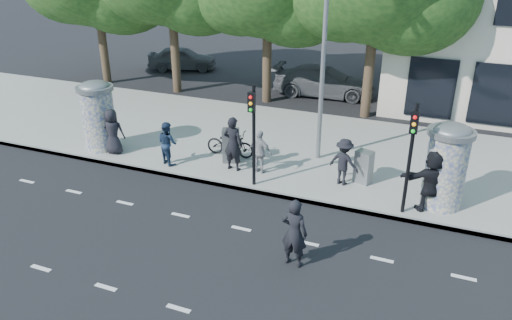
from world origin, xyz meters
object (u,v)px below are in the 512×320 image
at_px(cabinet_left, 231,146).
at_px(car_left, 182,58).
at_px(ped_c, 167,143).
at_px(cabinet_right, 364,167).
at_px(ad_column_left, 98,114).
at_px(ped_f, 432,181).
at_px(man_road, 294,233).
at_px(ad_column_right, 446,164).
at_px(traffic_pole_near, 253,126).
at_px(traffic_pole_far, 411,149).
at_px(bicycle, 230,144).
at_px(car_right, 324,81).
at_px(street_lamp, 324,31).
at_px(ped_b, 233,144).
at_px(ped_e, 260,152).
at_px(ped_a, 113,132).
at_px(ped_d, 344,162).

height_order(cabinet_left, car_left, car_left).
bearing_deg(ped_c, cabinet_right, -145.90).
bearing_deg(ad_column_left, ped_f, -1.15).
bearing_deg(cabinet_right, car_left, 159.01).
bearing_deg(ped_c, man_road, 172.09).
xyz_separation_m(ad_column_right, traffic_pole_near, (-5.80, -0.91, 0.69)).
height_order(traffic_pole_far, bicycle, traffic_pole_far).
relative_size(cabinet_left, car_right, 0.24).
bearing_deg(cabinet_right, man_road, -79.77).
height_order(street_lamp, cabinet_left, street_lamp).
bearing_deg(car_right, bicycle, 168.21).
relative_size(ped_b, car_right, 0.38).
xyz_separation_m(ad_column_left, ped_c, (3.12, -0.26, -0.60)).
bearing_deg(bicycle, ped_e, -121.56).
bearing_deg(bicycle, cabinet_left, -153.02).
height_order(ped_a, ped_e, ped_a).
relative_size(man_road, bicycle, 1.02).
bearing_deg(ped_e, bicycle, -21.15).
height_order(ped_a, ped_d, ped_a).
xyz_separation_m(ad_column_right, car_right, (-6.32, 10.02, -0.79)).
relative_size(ped_a, man_road, 0.91).
xyz_separation_m(ped_b, car_right, (0.58, 10.07, -0.37)).
bearing_deg(cabinet_left, ped_b, -77.93).
xyz_separation_m(ad_column_left, ped_d, (9.31, 0.48, -0.59)).
bearing_deg(traffic_pole_near, street_lamp, 63.77).
relative_size(ad_column_left, street_lamp, 0.33).
distance_m(ped_c, car_left, 14.01).
distance_m(cabinet_left, cabinet_right, 4.76).
height_order(traffic_pole_near, car_left, traffic_pole_near).
bearing_deg(ped_f, ped_c, -21.87).
height_order(ped_b, cabinet_right, ped_b).
xyz_separation_m(ped_b, car_left, (-8.84, 12.03, -0.42)).
distance_m(man_road, car_left, 20.50).
bearing_deg(ped_c, cabinet_left, -129.50).
bearing_deg(ad_column_right, cabinet_left, 175.95).
bearing_deg(cabinet_right, ped_b, -151.51).
distance_m(traffic_pole_far, ped_c, 8.40).
bearing_deg(cabinet_left, ped_a, 172.70).
height_order(traffic_pole_far, ped_c, traffic_pole_far).
distance_m(ped_e, car_right, 9.98).
height_order(ped_b, ped_d, ped_b).
bearing_deg(ad_column_right, ped_f, -125.36).
height_order(ad_column_left, ped_f, ad_column_left).
bearing_deg(ped_a, traffic_pole_near, 158.25).
distance_m(ad_column_left, cabinet_left, 5.26).
bearing_deg(man_road, cabinet_left, -45.50).
bearing_deg(cabinet_left, ad_column_left, 168.50).
distance_m(bicycle, cabinet_left, 0.52).
relative_size(ad_column_right, ped_b, 1.36).
xyz_separation_m(traffic_pole_near, ped_d, (2.71, 1.19, -1.28)).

